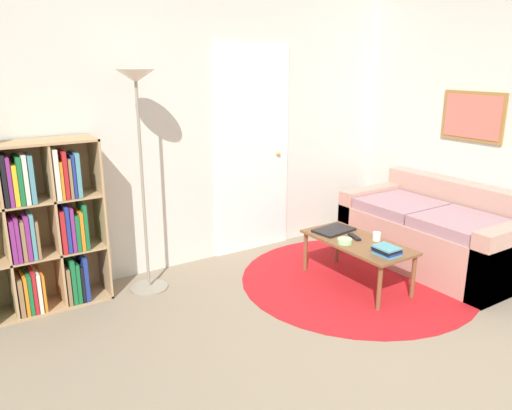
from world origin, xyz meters
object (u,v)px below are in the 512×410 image
Objects in this scene: floor_lamp at (138,114)px; bookshelf at (26,232)px; couch at (436,234)px; bowl at (345,241)px; laptop at (334,230)px; cup at (377,236)px; coffee_table at (357,245)px.

bookshelf is at bearing 170.98° from floor_lamp.
floor_lamp reaches higher than couch.
bookshelf is 10.61× the size of bowl.
laptop is 5.23× the size of cup.
bowl is (-0.13, -0.28, 0.01)m from laptop.
bookshelf is 2.50m from bowl.
coffee_table is at bearing -29.99° from floor_lamp.
bowl reaches higher than coffee_table.
couch reaches higher than bowl.
floor_lamp is at bearing 158.97° from laptop.
bowl is at bearing -115.06° from laptop.
coffee_table is (2.41, -1.02, -0.28)m from bookshelf.
laptop is at bearing -16.82° from bookshelf.
bowl is at bearing -31.94° from floor_lamp.
laptop is (-0.00, 0.30, 0.05)m from coffee_table.
cup is at bearing -30.03° from floor_lamp.
floor_lamp reaches higher than bookshelf.
coffee_table is at bearing -5.46° from bowl.
coffee_table is at bearing 175.63° from couch.
floor_lamp is 14.68× the size of bowl.
couch is 0.96m from coffee_table.
bowl is (2.28, -1.01, -0.21)m from bookshelf.
cup is at bearing -179.36° from couch.
cup is at bearing -19.12° from bowl.
laptop is 3.06× the size of bowl.
floor_lamp is 1.95m from laptop.
floor_lamp is 1.95m from bowl.
bookshelf is at bearing 156.04° from bowl.
coffee_table is (-0.96, 0.07, 0.06)m from couch.
bowl is at bearing 175.50° from couch.
coffee_table is at bearing 149.54° from cup.
couch is 0.83m from cup.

